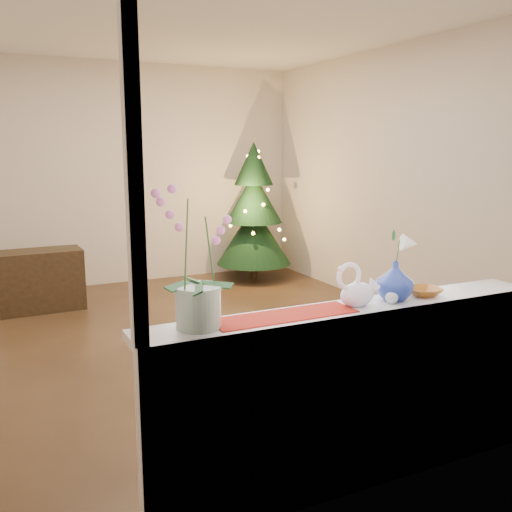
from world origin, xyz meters
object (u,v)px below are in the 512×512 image
Objects in this scene: swan at (358,285)px; orchid_pot at (197,258)px; paperweight at (392,297)px; xmas_tree at (254,212)px; blue_vase at (395,278)px; amber_dish at (424,292)px; side_table at (40,280)px.

orchid_pot is at bearing 161.66° from swan.
swan is 3.85× the size of paperweight.
paperweight is 4.57m from xmas_tree.
blue_vase is 0.12m from paperweight.
swan is 4.59m from xmas_tree.
amber_dish reaches higher than side_table.
paperweight reaches higher than amber_dish.
side_table is (-1.36, 3.98, -0.72)m from blue_vase.
orchid_pot reaches higher than blue_vase.
amber_dish is at bearing -0.29° from orchid_pot.
blue_vase is 1.52× the size of amber_dish.
xmas_tree is at bearing 61.52° from orchid_pot.
paperweight reaches higher than side_table.
paperweight is 4.28m from side_table.
orchid_pot is 1.04m from paperweight.
paperweight is at bearing -3.29° from orchid_pot.
xmas_tree reaches higher than paperweight.
side_table is at bearing 111.30° from amber_dish.
swan is 0.44m from amber_dish.
blue_vase is at bearing -13.43° from swan.
xmas_tree reaches higher than amber_dish.
swan is at bearing -178.30° from amber_dish.
xmas_tree is at bearing 72.95° from paperweight.
swan is 0.20m from paperweight.
xmas_tree is 2.07× the size of side_table.
xmas_tree is (1.28, 4.31, -0.16)m from blue_vase.
blue_vase is 4.27m from side_table.
swan is (0.82, -0.02, -0.20)m from orchid_pot.
blue_vase is 0.13× the size of xmas_tree.
amber_dish is 0.18× the size of side_table.
blue_vase is at bearing 179.37° from amber_dish.
swan is at bearing 168.18° from paperweight.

